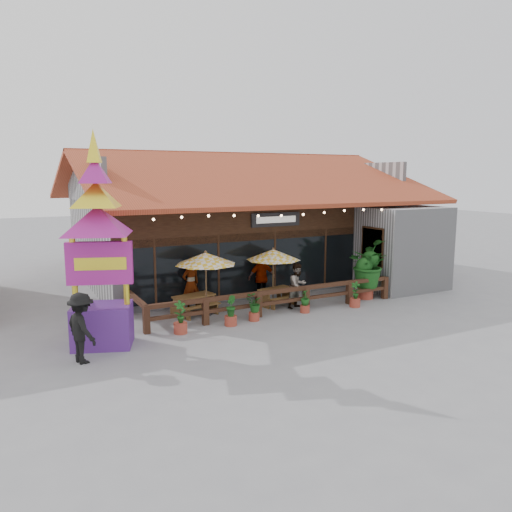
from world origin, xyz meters
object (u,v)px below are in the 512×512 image
picnic_table_left (194,301)px  tropical_plant (366,265)px  umbrella_right (273,255)px  picnic_table_right (276,294)px  thai_sign_tower (98,226)px  umbrella_left (206,259)px  pedestrian (82,328)px

picnic_table_left → tropical_plant: bearing=-8.1°
umbrella_right → picnic_table_right: 1.51m
picnic_table_left → picnic_table_right: (3.27, -0.23, -0.03)m
picnic_table_left → thai_sign_tower: 5.08m
umbrella_left → pedestrian: bearing=-149.2°
picnic_table_right → tropical_plant: 3.95m
umbrella_right → picnic_table_left: 3.55m
thai_sign_tower → pedestrian: bearing=-123.7°
picnic_table_left → picnic_table_right: bearing=-4.1°
umbrella_right → pedestrian: (-7.53, -2.99, -0.99)m
picnic_table_right → pedestrian: size_ratio=0.82×
picnic_table_left → thai_sign_tower: thai_sign_tower is taller
umbrella_left → thai_sign_tower: thai_sign_tower is taller
thai_sign_tower → pedestrian: thai_sign_tower is taller
picnic_table_left → pedestrian: bearing=-144.6°
umbrella_left → umbrella_right: bearing=4.3°
picnic_table_left → picnic_table_right: picnic_table_left is taller
picnic_table_left → pedestrian: pedestrian is taller
picnic_table_left → pedestrian: (-4.30, -3.05, 0.47)m
umbrella_right → picnic_table_right: umbrella_right is taller
picnic_table_left → picnic_table_right: 3.27m
picnic_table_left → picnic_table_right: size_ratio=1.11×
umbrella_right → umbrella_left: bearing=-175.7°
pedestrian → thai_sign_tower: bearing=-50.9°
tropical_plant → pedestrian: (-11.32, -2.06, -0.42)m
tropical_plant → umbrella_right: bearing=166.2°
picnic_table_right → thai_sign_tower: 7.68m
umbrella_right → picnic_table_right: (0.04, -0.17, -1.50)m
umbrella_right → tropical_plant: tropical_plant is taller
thai_sign_tower → picnic_table_left: bearing=28.7°
tropical_plant → pedestrian: tropical_plant is taller
thai_sign_tower → tropical_plant: size_ratio=2.79×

